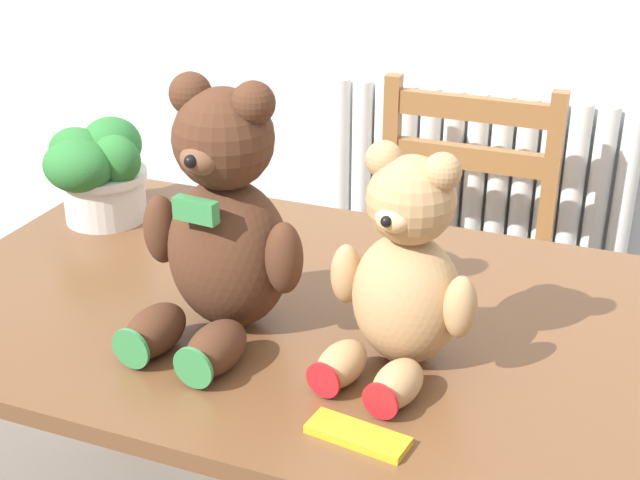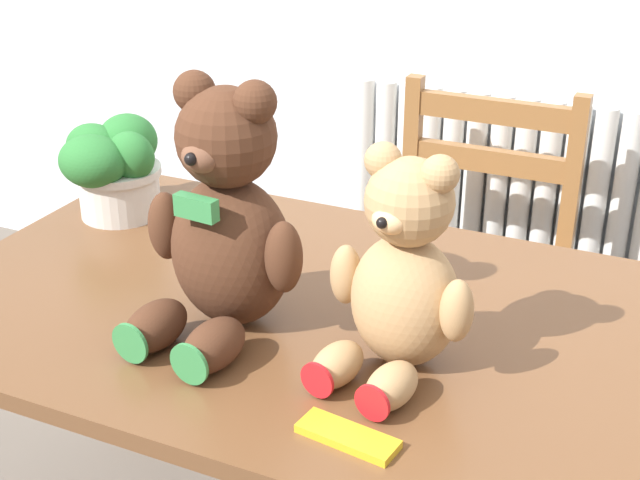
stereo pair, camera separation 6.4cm
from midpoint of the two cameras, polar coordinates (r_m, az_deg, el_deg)
radiator at (r=2.63m, az=11.65°, el=0.12°), size 0.88×0.10×0.78m
dining_table at (r=1.54m, az=3.32°, el=-7.75°), size 1.49×0.83×0.70m
wooden_chair_behind at (r=2.29m, az=10.34°, el=-1.44°), size 0.46×0.39×0.86m
teddy_bear_left at (r=1.39m, az=-4.80°, el=0.96°), size 0.29×0.30×0.41m
teddy_bear_right at (r=1.30m, az=6.68°, el=-2.44°), size 0.24×0.26×0.34m
potted_plant at (r=1.87m, az=-12.14°, el=4.71°), size 0.22×0.24×0.20m
chocolate_bar at (r=1.21m, az=3.34°, el=-12.46°), size 0.15×0.07×0.01m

